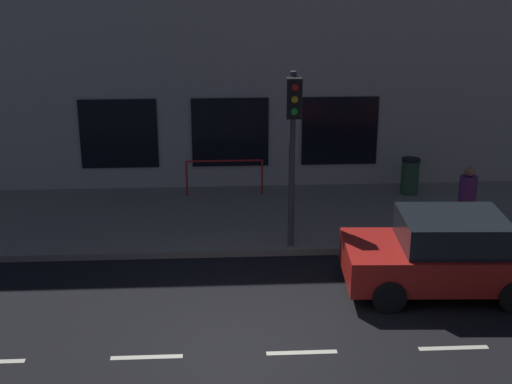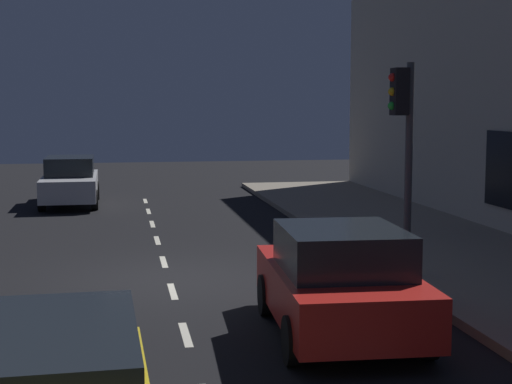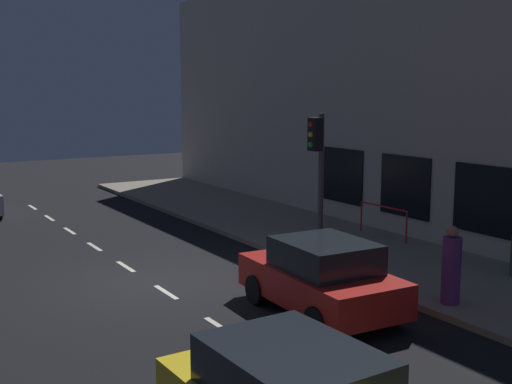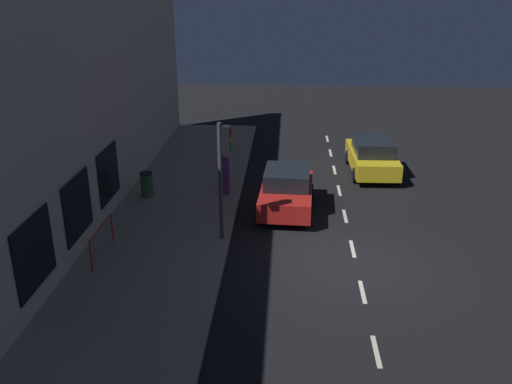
% 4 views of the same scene
% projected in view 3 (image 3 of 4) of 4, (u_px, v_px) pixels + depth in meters
% --- Properties ---
extents(ground_plane, '(60.00, 60.00, 0.00)m').
position_uv_depth(ground_plane, '(149.00, 282.00, 15.77)').
color(ground_plane, black).
extents(sidewalk, '(4.50, 32.00, 0.15)m').
position_uv_depth(sidewalk, '(348.00, 246.00, 19.01)').
color(sidewalk, gray).
rests_on(sidewalk, ground).
extents(building_facade, '(0.65, 32.00, 8.92)m').
position_uv_depth(building_facade, '(416.00, 96.00, 19.67)').
color(building_facade, beige).
rests_on(building_facade, ground).
extents(lane_centre_line, '(0.12, 27.20, 0.01)m').
position_uv_depth(lane_centre_line, '(166.00, 292.00, 14.93)').
color(lane_centre_line, beige).
rests_on(lane_centre_line, ground).
extents(traffic_light, '(0.48, 0.32, 3.89)m').
position_uv_depth(traffic_light, '(318.00, 161.00, 16.45)').
color(traffic_light, '#424244').
rests_on(traffic_light, sidewalk).
extents(parked_car_1, '(2.11, 3.89, 1.58)m').
position_uv_depth(parked_car_1, '(321.00, 277.00, 13.38)').
color(parked_car_1, red).
rests_on(parked_car_1, ground).
extents(pedestrian_0, '(0.56, 0.56, 1.66)m').
position_uv_depth(pedestrian_0, '(451.00, 268.00, 13.60)').
color(pedestrian_0, '#5B2D70').
rests_on(pedestrian_0, sidewalk).
extents(red_railing, '(0.05, 2.06, 0.97)m').
position_uv_depth(red_railing, '(383.00, 214.00, 19.83)').
color(red_railing, red).
rests_on(red_railing, sidewalk).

